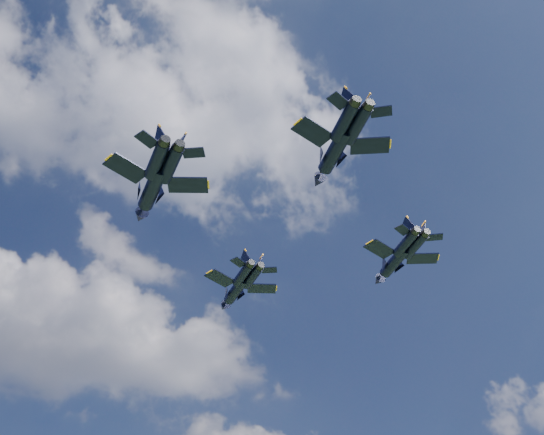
{
  "coord_description": "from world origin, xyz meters",
  "views": [
    {
      "loc": [
        -20.11,
        -68.98,
        3.73
      ],
      "look_at": [
        -6.72,
        0.26,
        61.16
      ],
      "focal_mm": 45.0,
      "sensor_mm": 36.0,
      "label": 1
    }
  ],
  "objects_px": {
    "jet_slot": "(333,153)",
    "jet_left": "(152,190)",
    "jet_lead": "(235,291)",
    "jet_right": "(393,263)"
  },
  "relations": [
    {
      "from": "jet_lead",
      "to": "jet_left",
      "type": "xyz_separation_m",
      "value": [
        -14.09,
        -22.7,
        -1.05
      ]
    },
    {
      "from": "jet_left",
      "to": "jet_right",
      "type": "xyz_separation_m",
      "value": [
        35.18,
        9.27,
        -0.04
      ]
    },
    {
      "from": "jet_left",
      "to": "jet_right",
      "type": "relative_size",
      "value": 1.16
    },
    {
      "from": "jet_slot",
      "to": "jet_left",
      "type": "bearing_deg",
      "value": 142.66
    },
    {
      "from": "jet_left",
      "to": "jet_right",
      "type": "height_order",
      "value": "jet_left"
    },
    {
      "from": "jet_lead",
      "to": "jet_right",
      "type": "height_order",
      "value": "jet_lead"
    },
    {
      "from": "jet_left",
      "to": "jet_right",
      "type": "bearing_deg",
      "value": 2.83
    },
    {
      "from": "jet_left",
      "to": "jet_slot",
      "type": "bearing_deg",
      "value": -42.32
    },
    {
      "from": "jet_slot",
      "to": "jet_lead",
      "type": "bearing_deg",
      "value": 93.5
    },
    {
      "from": "jet_lead",
      "to": "jet_left",
      "type": "height_order",
      "value": "jet_lead"
    }
  ]
}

